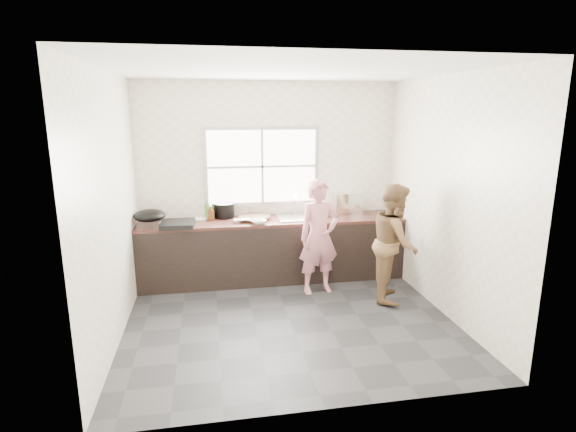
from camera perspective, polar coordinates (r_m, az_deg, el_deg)
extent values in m
cube|color=#2C2C2E|center=(5.22, 0.17, -13.03)|extent=(3.60, 3.20, 0.01)
cube|color=silver|center=(4.70, 0.20, 18.11)|extent=(3.60, 3.20, 0.01)
cube|color=silver|center=(6.34, -2.41, 4.55)|extent=(3.60, 0.01, 2.70)
cube|color=beige|center=(4.80, -21.51, 0.83)|extent=(0.01, 3.20, 2.70)
cube|color=beige|center=(5.40, 19.42, 2.27)|extent=(0.01, 3.20, 2.70)
cube|color=beige|center=(3.26, 5.23, -3.86)|extent=(3.60, 0.01, 2.70)
cube|color=black|center=(6.25, -1.94, -4.43)|extent=(3.60, 0.62, 0.82)
cube|color=#391C17|center=(6.13, -1.97, -0.60)|extent=(3.60, 0.64, 0.04)
cube|color=silver|center=(6.19, 1.24, -0.24)|extent=(0.55, 0.45, 0.02)
cylinder|color=silver|center=(6.35, 0.89, 1.45)|extent=(0.02, 0.02, 0.30)
cube|color=#9EA0A5|center=(6.29, -3.32, 6.30)|extent=(1.60, 0.05, 1.10)
cube|color=white|center=(6.26, -3.29, 6.28)|extent=(1.50, 0.01, 1.00)
imported|color=#D47F8B|center=(5.75, 3.96, -3.14)|extent=(0.55, 0.41, 1.38)
imported|color=brown|center=(5.68, 13.40, -3.28)|extent=(0.77, 0.86, 1.45)
cylinder|color=black|center=(6.15, -4.28, -0.19)|extent=(0.54, 0.54, 0.04)
cube|color=silver|center=(5.97, -5.91, -0.43)|extent=(0.22, 0.11, 0.01)
imported|color=white|center=(5.89, -3.81, -0.74)|extent=(0.26, 0.26, 0.05)
imported|color=silver|center=(6.35, 4.60, 0.28)|extent=(0.21, 0.21, 0.05)
imported|color=white|center=(6.06, 3.39, -0.27)|extent=(0.28, 0.28, 0.07)
cylinder|color=black|center=(6.28, -8.10, 0.72)|extent=(0.35, 0.35, 0.20)
cylinder|color=white|center=(6.24, -11.06, -0.34)|extent=(0.24, 0.24, 0.02)
imported|color=#4B882C|center=(6.27, -10.07, 0.95)|extent=(0.13, 0.13, 0.27)
imported|color=#502C14|center=(6.17, -9.78, 0.34)|extent=(0.09, 0.09, 0.18)
imported|color=#492212|center=(6.27, -8.09, 0.62)|extent=(0.17, 0.17, 0.18)
cylinder|color=silver|center=(6.24, -8.38, 0.10)|extent=(0.07, 0.07, 0.09)
cube|color=black|center=(5.91, -13.83, -1.01)|extent=(0.44, 0.44, 0.06)
ellipsoid|color=black|center=(6.01, -17.19, 0.06)|extent=(0.54, 0.54, 0.15)
cube|color=silver|center=(6.56, 7.51, 1.71)|extent=(0.40, 0.28, 0.30)
cylinder|color=#B5B9BC|center=(6.12, -15.09, -0.84)|extent=(0.29, 0.29, 0.01)
cylinder|color=#B5B9BC|center=(6.30, -10.91, -0.24)|extent=(0.30, 0.30, 0.01)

